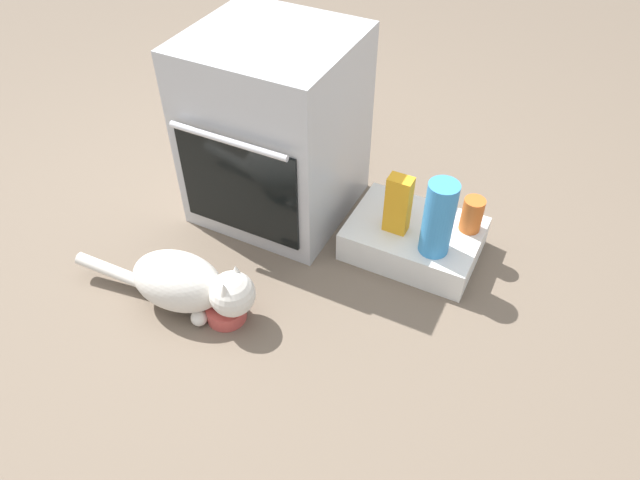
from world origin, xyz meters
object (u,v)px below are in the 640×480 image
at_px(oven, 275,129).
at_px(water_bottle, 438,219).
at_px(food_bowl, 226,311).
at_px(sauce_jar, 472,215).
at_px(cat, 188,284).
at_px(juice_carton, 398,204).
at_px(pantry_cabinet, 414,239).

relative_size(oven, water_bottle, 2.51).
bearing_deg(food_bowl, sauce_jar, 46.68).
bearing_deg(food_bowl, cat, -173.53).
height_order(cat, juice_carton, juice_carton).
xyz_separation_m(sauce_jar, water_bottle, (-0.09, -0.17, 0.08)).
bearing_deg(food_bowl, juice_carton, 54.54).
xyz_separation_m(oven, sauce_jar, (0.80, 0.06, -0.18)).
height_order(juice_carton, water_bottle, water_bottle).
xyz_separation_m(oven, juice_carton, (0.55, -0.07, -0.13)).
bearing_deg(water_bottle, sauce_jar, 63.11).
relative_size(oven, sauce_jar, 5.38).
bearing_deg(water_bottle, cat, -142.56).
relative_size(food_bowl, water_bottle, 0.47).
bearing_deg(sauce_jar, pantry_cabinet, -156.80).
bearing_deg(pantry_cabinet, cat, -133.86).
height_order(food_bowl, cat, cat).
xyz_separation_m(oven, pantry_cabinet, (0.62, -0.02, -0.31)).
height_order(oven, water_bottle, oven).
bearing_deg(cat, oven, 84.26).
xyz_separation_m(food_bowl, sauce_jar, (0.66, 0.70, 0.16)).
bearing_deg(sauce_jar, oven, -175.68).
bearing_deg(pantry_cabinet, sauce_jar, 23.20).
bearing_deg(water_bottle, oven, 171.32).
bearing_deg(sauce_jar, juice_carton, -153.23).
distance_m(oven, water_bottle, 0.73).
bearing_deg(food_bowl, pantry_cabinet, 52.66).
xyz_separation_m(sauce_jar, juice_carton, (-0.25, -0.13, 0.05)).
xyz_separation_m(oven, water_bottle, (0.72, -0.11, -0.10)).
bearing_deg(oven, water_bottle, -8.68).
distance_m(oven, pantry_cabinet, 0.69).
bearing_deg(oven, sauce_jar, 4.32).
xyz_separation_m(food_bowl, water_bottle, (0.57, 0.53, 0.24)).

